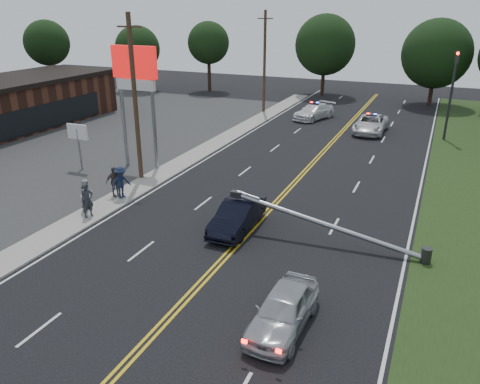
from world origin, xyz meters
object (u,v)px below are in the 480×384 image
at_px(pylon_sign, 135,78).
at_px(crashed_sedan, 237,216).
at_px(bystander_a, 87,200).
at_px(bystander_b, 87,195).
at_px(fallen_streetlight, 336,228).
at_px(bystander_d, 114,181).
at_px(emergency_a, 371,124).
at_px(traffic_signal, 452,88).
at_px(bystander_c, 121,182).
at_px(waiting_sedan, 283,310).
at_px(emergency_b, 314,112).
at_px(utility_pole_far, 265,62).
at_px(utility_pole_mid, 135,99).
at_px(small_sign, 78,136).

height_order(pylon_sign, crashed_sedan, pylon_sign).
height_order(bystander_a, bystander_b, bystander_a).
height_order(fallen_streetlight, bystander_d, fallen_streetlight).
bearing_deg(emergency_a, traffic_signal, 0.34).
xyz_separation_m(bystander_b, bystander_c, (0.54, 2.19, 0.05)).
bearing_deg(traffic_signal, bystander_d, -128.69).
distance_m(pylon_sign, bystander_b, 9.20).
distance_m(waiting_sedan, bystander_a, 12.84).
bearing_deg(crashed_sedan, fallen_streetlight, 1.15).
height_order(emergency_b, bystander_b, bystander_b).
bearing_deg(pylon_sign, utility_pole_far, 86.28).
xyz_separation_m(traffic_signal, utility_pole_far, (-17.50, 4.00, 0.88)).
distance_m(traffic_signal, bystander_b, 29.21).
bearing_deg(bystander_d, utility_pole_far, 28.90).
bearing_deg(utility_pole_far, utility_pole_mid, -90.00).
distance_m(utility_pole_far, emergency_b, 7.11).
height_order(traffic_signal, crashed_sedan, traffic_signal).
xyz_separation_m(utility_pole_mid, bystander_b, (0.46, -5.51, -4.09)).
xyz_separation_m(pylon_sign, waiting_sedan, (14.37, -12.55, -5.30)).
bearing_deg(small_sign, bystander_d, -31.58).
bearing_deg(fallen_streetlight, waiting_sedan, -92.80).
xyz_separation_m(utility_pole_mid, crashed_sedan, (8.57, -4.22, -4.36)).
height_order(crashed_sedan, bystander_a, bystander_a).
distance_m(small_sign, bystander_a, 8.55).
height_order(waiting_sedan, bystander_c, bystander_c).
height_order(pylon_sign, bystander_d, pylon_sign).
xyz_separation_m(emergency_a, bystander_d, (-11.00, -21.23, 0.25)).
bearing_deg(bystander_d, pylon_sign, 46.58).
xyz_separation_m(emergency_a, emergency_b, (-5.93, 3.17, -0.02)).
bearing_deg(emergency_a, bystander_d, -117.14).
distance_m(fallen_streetlight, waiting_sedan, 6.56).
relative_size(emergency_b, bystander_c, 2.73).
bearing_deg(bystander_a, bystander_b, 62.67).
bearing_deg(waiting_sedan, utility_pole_mid, 142.49).
height_order(small_sign, bystander_b, small_sign).
relative_size(small_sign, crashed_sedan, 0.70).
xyz_separation_m(crashed_sedan, waiting_sedan, (4.49, -6.33, -0.03)).
bearing_deg(traffic_signal, bystander_b, -125.93).
xyz_separation_m(waiting_sedan, bystander_d, (-12.58, 7.30, 0.30)).
bearing_deg(waiting_sedan, emergency_a, 94.58).
relative_size(pylon_sign, bystander_a, 4.41).
relative_size(fallen_streetlight, emergency_a, 1.73).
height_order(waiting_sedan, emergency_a, emergency_a).
relative_size(traffic_signal, bystander_a, 3.89).
distance_m(waiting_sedan, bystander_b, 13.57).
bearing_deg(fallen_streetlight, bystander_c, 176.86).
bearing_deg(bystander_d, bystander_b, -152.70).
height_order(small_sign, fallen_streetlight, small_sign).
distance_m(small_sign, crashed_sedan, 14.12).
bearing_deg(bystander_d, utility_pole_mid, 36.28).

